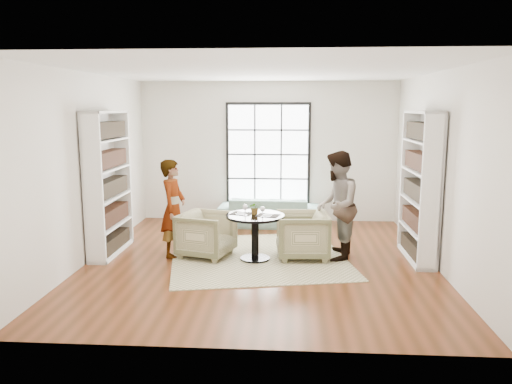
# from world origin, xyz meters

# --- Properties ---
(ground) EXTENTS (6.00, 6.00, 0.00)m
(ground) POSITION_xyz_m (0.00, 0.00, 0.00)
(ground) COLOR brown
(room_shell) EXTENTS (6.00, 6.01, 6.00)m
(room_shell) POSITION_xyz_m (0.00, 0.54, 1.26)
(room_shell) COLOR silver
(room_shell) RESTS_ON ground
(rug) EXTENTS (3.30, 3.30, 0.01)m
(rug) POSITION_xyz_m (-0.04, 0.20, 0.01)
(rug) COLOR #C5B994
(rug) RESTS_ON ground
(pedestal_table) EXTENTS (0.94, 0.94, 0.75)m
(pedestal_table) POSITION_xyz_m (-0.08, 0.04, 0.55)
(pedestal_table) COLOR black
(pedestal_table) RESTS_ON ground
(sofa) EXTENTS (2.10, 0.87, 0.61)m
(sofa) POSITION_xyz_m (0.05, 2.45, 0.30)
(sofa) COLOR gray
(sofa) RESTS_ON ground
(armchair_left) EXTENTS (1.02, 1.00, 0.75)m
(armchair_left) POSITION_xyz_m (-0.90, 0.19, 0.37)
(armchair_left) COLOR tan
(armchair_left) RESTS_ON ground
(armchair_right) EXTENTS (0.90, 0.87, 0.77)m
(armchair_right) POSITION_xyz_m (0.68, 0.21, 0.38)
(armchair_right) COLOR #C1BF8A
(armchair_right) RESTS_ON ground
(person_left) EXTENTS (0.45, 0.63, 1.62)m
(person_left) POSITION_xyz_m (-1.45, 0.19, 0.81)
(person_left) COLOR gray
(person_left) RESTS_ON ground
(person_right) EXTENTS (0.81, 0.96, 1.77)m
(person_right) POSITION_xyz_m (1.23, 0.21, 0.88)
(person_right) COLOR gray
(person_right) RESTS_ON ground
(placemat_left) EXTENTS (0.40, 0.34, 0.01)m
(placemat_left) POSITION_xyz_m (-0.30, 0.11, 0.76)
(placemat_left) COLOR #292623
(placemat_left) RESTS_ON pedestal_table
(placemat_right) EXTENTS (0.40, 0.34, 0.01)m
(placemat_right) POSITION_xyz_m (0.13, -0.00, 0.76)
(placemat_right) COLOR #292623
(placemat_right) RESTS_ON pedestal_table
(cutlery_left) EXTENTS (0.19, 0.25, 0.01)m
(cutlery_left) POSITION_xyz_m (-0.30, 0.11, 0.76)
(cutlery_left) COLOR silver
(cutlery_left) RESTS_ON placemat_left
(cutlery_right) EXTENTS (0.19, 0.25, 0.01)m
(cutlery_right) POSITION_xyz_m (0.13, -0.00, 0.76)
(cutlery_right) COLOR silver
(cutlery_right) RESTS_ON placemat_right
(wine_glass_left) EXTENTS (0.08, 0.08, 0.19)m
(wine_glass_left) POSITION_xyz_m (-0.23, -0.03, 0.89)
(wine_glass_left) COLOR silver
(wine_glass_left) RESTS_ON pedestal_table
(wine_glass_right) EXTENTS (0.08, 0.08, 0.17)m
(wine_glass_right) POSITION_xyz_m (0.05, -0.11, 0.88)
(wine_glass_right) COLOR silver
(wine_glass_right) RESTS_ON pedestal_table
(flower_centerpiece) EXTENTS (0.23, 0.21, 0.21)m
(flower_centerpiece) POSITION_xyz_m (-0.08, 0.09, 0.86)
(flower_centerpiece) COLOR gray
(flower_centerpiece) RESTS_ON pedestal_table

